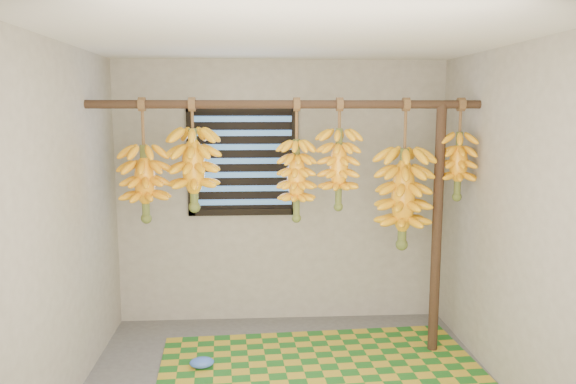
{
  "coord_description": "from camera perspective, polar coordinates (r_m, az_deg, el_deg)",
  "views": [
    {
      "loc": [
        -0.26,
        -3.59,
        1.97
      ],
      "look_at": [
        0.0,
        0.55,
        1.35
      ],
      "focal_mm": 35.0,
      "sensor_mm": 36.0,
      "label": 1
    }
  ],
  "objects": [
    {
      "name": "wall_right",
      "position": [
        4.08,
        22.18,
        -3.03
      ],
      "size": [
        0.01,
        3.0,
        2.4
      ],
      "primitive_type": "cube",
      "color": "gray",
      "rests_on": "floor"
    },
    {
      "name": "hanging_pole",
      "position": [
        4.3,
        -0.13,
        8.9
      ],
      "size": [
        3.0,
        0.06,
        0.06
      ],
      "primitive_type": "cylinder",
      "rotation": [
        0.0,
        1.57,
        0.0
      ],
      "color": "#3D2619",
      "rests_on": "wall_left"
    },
    {
      "name": "wall_back",
      "position": [
        5.16,
        -0.66,
        -0.08
      ],
      "size": [
        3.0,
        0.01,
        2.4
      ],
      "primitive_type": "cube",
      "color": "gray",
      "rests_on": "floor"
    },
    {
      "name": "banana_bunch_d",
      "position": [
        4.37,
        5.18,
        2.34
      ],
      "size": [
        0.33,
        0.33,
        0.86
      ],
      "color": "brown",
      "rests_on": "hanging_pole"
    },
    {
      "name": "banana_bunch_f",
      "position": [
        4.61,
        16.91,
        2.57
      ],
      "size": [
        0.28,
        0.28,
        0.79
      ],
      "color": "brown",
      "rests_on": "hanging_pole"
    },
    {
      "name": "plastic_bag",
      "position": [
        4.52,
        -8.75,
        -16.75
      ],
      "size": [
        0.21,
        0.16,
        0.08
      ],
      "primitive_type": "ellipsoid",
      "rotation": [
        0.0,
        0.0,
        0.13
      ],
      "color": "blue",
      "rests_on": "woven_mat"
    },
    {
      "name": "window",
      "position": [
        5.09,
        -4.59,
        3.17
      ],
      "size": [
        1.0,
        0.04,
        1.0
      ],
      "color": "black",
      "rests_on": "wall_back"
    },
    {
      "name": "support_post",
      "position": [
        4.64,
        14.89,
        -3.87
      ],
      "size": [
        0.08,
        0.08,
        2.0
      ],
      "primitive_type": "cylinder",
      "color": "#3D2619",
      "rests_on": "floor"
    },
    {
      "name": "ceiling",
      "position": [
        3.63,
        0.56,
        15.38
      ],
      "size": [
        3.0,
        3.0,
        0.01
      ],
      "primitive_type": "cube",
      "color": "silver",
      "rests_on": "wall_back"
    },
    {
      "name": "wall_left",
      "position": [
        3.88,
        -22.28,
        -3.6
      ],
      "size": [
        0.01,
        3.0,
        2.4
      ],
      "primitive_type": "cube",
      "color": "gray",
      "rests_on": "floor"
    },
    {
      "name": "banana_bunch_b",
      "position": [
        4.34,
        -9.57,
        2.3
      ],
      "size": [
        0.37,
        0.37,
        0.85
      ],
      "color": "brown",
      "rests_on": "hanging_pole"
    },
    {
      "name": "banana_bunch_c",
      "position": [
        4.34,
        0.87,
        1.22
      ],
      "size": [
        0.29,
        0.29,
        0.95
      ],
      "color": "brown",
      "rests_on": "hanging_pole"
    },
    {
      "name": "banana_bunch_e",
      "position": [
        4.51,
        11.62,
        -0.62
      ],
      "size": [
        0.41,
        0.41,
        1.17
      ],
      "color": "brown",
      "rests_on": "hanging_pole"
    },
    {
      "name": "banana_bunch_a",
      "position": [
        4.41,
        -14.32,
        0.89
      ],
      "size": [
        0.36,
        0.36,
        0.94
      ],
      "color": "brown",
      "rests_on": "hanging_pole"
    }
  ]
}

